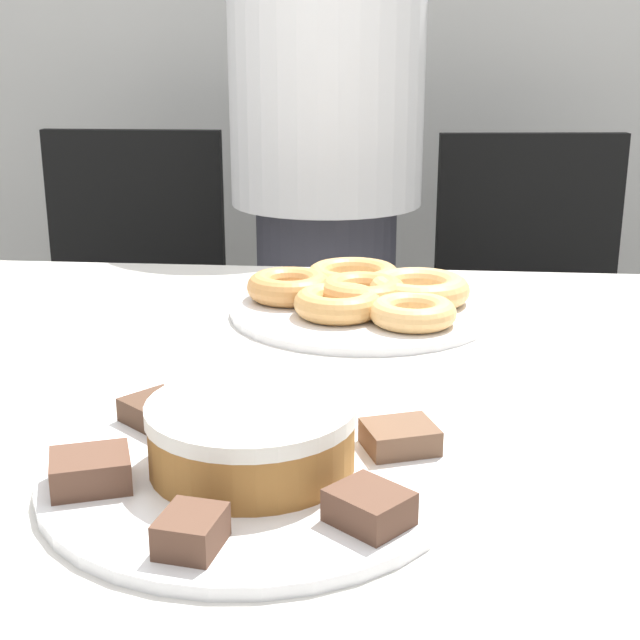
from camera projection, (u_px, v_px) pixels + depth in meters
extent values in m
cube|color=silver|center=(284.00, 385.00, 0.92)|extent=(1.50, 0.91, 0.03)
cylinder|color=#383842|center=(326.00, 388.00, 1.85)|extent=(0.28, 0.28, 0.77)
cylinder|color=white|center=(327.00, 39.00, 1.65)|extent=(0.37, 0.37, 0.61)
cylinder|color=black|center=(130.00, 538.00, 2.00)|extent=(0.44, 0.44, 0.01)
cylinder|color=#262626|center=(123.00, 450.00, 1.94)|extent=(0.06, 0.06, 0.42)
cube|color=black|center=(116.00, 351.00, 1.87)|extent=(0.45, 0.45, 0.04)
cube|color=black|center=(136.00, 225.00, 2.00)|extent=(0.40, 0.04, 0.42)
cylinder|color=black|center=(530.00, 558.00, 1.92)|extent=(0.44, 0.44, 0.01)
cylinder|color=#262626|center=(537.00, 467.00, 1.86)|extent=(0.06, 0.06, 0.42)
cube|color=black|center=(545.00, 364.00, 1.79)|extent=(0.49, 0.49, 0.04)
cube|color=black|center=(528.00, 232.00, 1.92)|extent=(0.40, 0.07, 0.42)
cylinder|color=white|center=(253.00, 472.00, 0.69)|extent=(0.32, 0.32, 0.01)
cylinder|color=white|center=(362.00, 310.00, 1.11)|extent=(0.33, 0.33, 0.01)
cylinder|color=#9E662D|center=(252.00, 442.00, 0.68)|extent=(0.16, 0.16, 0.04)
cylinder|color=white|center=(251.00, 410.00, 0.67)|extent=(0.16, 0.16, 0.01)
cube|color=brown|center=(400.00, 437.00, 0.71)|extent=(0.07, 0.06, 0.02)
cube|color=brown|center=(296.00, 395.00, 0.79)|extent=(0.04, 0.05, 0.03)
cube|color=#513828|center=(160.00, 411.00, 0.76)|extent=(0.08, 0.07, 0.02)
cube|color=brown|center=(91.00, 470.00, 0.65)|extent=(0.07, 0.07, 0.02)
cube|color=brown|center=(191.00, 531.00, 0.57)|extent=(0.04, 0.05, 0.02)
cube|color=brown|center=(369.00, 507.00, 0.60)|extent=(0.07, 0.07, 0.02)
torus|color=#D18E4C|center=(362.00, 293.00, 1.10)|extent=(0.11, 0.11, 0.04)
torus|color=tan|center=(338.00, 303.00, 1.06)|extent=(0.11, 0.11, 0.03)
torus|color=#E5AD66|center=(413.00, 312.00, 1.03)|extent=(0.10, 0.10, 0.03)
torus|color=#E5AD66|center=(419.00, 289.00, 1.12)|extent=(0.13, 0.13, 0.03)
torus|color=tan|center=(353.00, 276.00, 1.19)|extent=(0.12, 0.12, 0.03)
torus|color=#D18E4C|center=(289.00, 287.00, 1.13)|extent=(0.11, 0.11, 0.03)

